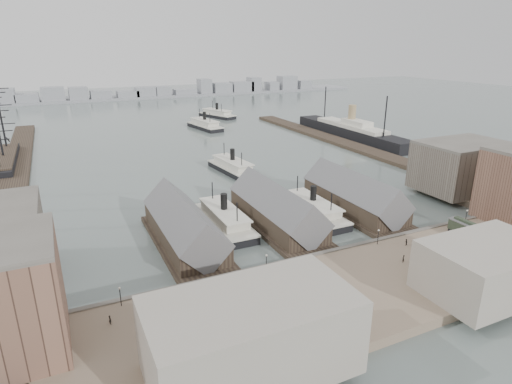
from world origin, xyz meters
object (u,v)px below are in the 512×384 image
horse_cart_left (172,318)px  ocean_steamer (351,131)px  ferry_docked_west (224,219)px  tram (467,230)px  horse_cart_right (425,264)px  horse_cart_center (295,295)px

horse_cart_left → ocean_steamer: bearing=-37.7°
ferry_docked_west → tram: 62.48m
ferry_docked_west → horse_cart_right: ferry_docked_west is taller
horse_cart_center → tram: bearing=-65.1°
tram → horse_cart_left: tram is taller
ferry_docked_west → horse_cart_left: 45.90m
ocean_steamer → horse_cart_left: ocean_steamer is taller
ferry_docked_west → tram: ferry_docked_west is taller
ocean_steamer → tram: (-54.02, -118.52, 0.13)m
ferry_docked_west → ocean_steamer: size_ratio=0.33×
ocean_steamer → tram: size_ratio=8.45×
horse_cart_center → horse_cart_right: horse_cart_right is taller
ferry_docked_west → horse_cart_center: ferry_docked_west is taller
tram → horse_cart_center: 52.98m
ocean_steamer → horse_cart_center: ocean_steamer is taller
tram → horse_cart_center: bearing=-175.3°
ocean_steamer → horse_cart_center: size_ratio=17.77×
horse_cart_center → horse_cart_left: bearing=101.7°
ocean_steamer → horse_cart_left: size_ratio=18.30×
horse_cart_left → horse_cart_right: (54.50, -4.36, 0.06)m
ocean_steamer → horse_cart_center: 163.60m
ferry_docked_west → horse_cart_center: size_ratio=5.87×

